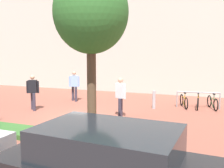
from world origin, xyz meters
The scene contains 9 objects.
ground_plane centered at (0.00, 0.00, 0.00)m, with size 60.00×60.00×0.00m, color brown.
building_facade centered at (0.00, 8.27, 5.00)m, with size 28.00×1.20×10.00m, color beige.
planter_strip centered at (-0.44, -2.45, 0.08)m, with size 7.00×1.10×0.16m, color #336028.
tree_sidewalk centered at (2.10, -2.29, 3.93)m, with size 2.24×2.24×5.21m.
bike_rack_cluster centered at (4.97, 4.06, 0.35)m, with size 2.10×1.61×0.83m.
bollard_steel centered at (2.93, 3.17, 0.45)m, with size 0.16×0.16×0.90m, color #ADADB2.
person_shirt_white centered at (-1.75, 3.54, 0.98)m, with size 0.55×0.40×1.72m.
person_shirt_blue centered at (1.92, 0.98, 0.98)m, with size 0.56×0.45×1.72m.
person_suited_dark centered at (-2.47, 0.76, 0.98)m, with size 0.57×0.39×1.72m.
Camera 1 is at (5.48, -9.42, 2.82)m, focal length 41.61 mm.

